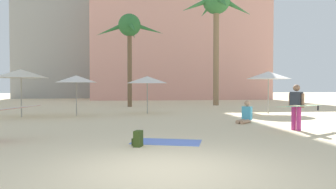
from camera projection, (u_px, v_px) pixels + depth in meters
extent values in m
plane|color=beige|center=(166.00, 171.00, 6.09)|extent=(120.00, 120.00, 0.00)
cube|color=#DB9989|center=(177.00, 45.00, 39.97)|extent=(19.74, 11.51, 13.13)
cylinder|color=#896B4C|center=(216.00, 53.00, 25.65)|extent=(0.45, 0.45, 8.31)
sphere|color=#387A3D|center=(216.00, 0.00, 25.53)|extent=(2.19, 2.19, 2.19)
cone|color=#387A3D|center=(237.00, 7.00, 25.50)|extent=(2.43, 0.83, 1.60)
cone|color=#387A3D|center=(207.00, 9.00, 27.18)|extent=(0.94, 2.54, 1.16)
cone|color=#387A3D|center=(196.00, 5.00, 25.16)|extent=(2.48, 0.76, 1.44)
cone|color=#387A3D|center=(223.00, 2.00, 23.93)|extent=(0.55, 2.41, 1.56)
cylinder|color=brown|center=(130.00, 66.00, 23.90)|extent=(0.33, 0.33, 6.03)
sphere|color=#2D6B33|center=(129.00, 25.00, 23.81)|extent=(1.65, 1.65, 1.65)
cone|color=#2D6B33|center=(149.00, 29.00, 23.98)|extent=(2.16, 0.38, 0.93)
cone|color=#2D6B33|center=(133.00, 32.00, 25.25)|extent=(0.72, 2.18, 0.96)
cone|color=#2D6B33|center=(110.00, 30.00, 23.64)|extent=(2.12, 0.38, 1.15)
cone|color=#2D6B33|center=(133.00, 28.00, 22.48)|extent=(0.70, 2.14, 1.18)
cylinder|color=gray|center=(268.00, 92.00, 18.39)|extent=(0.06, 0.06, 2.39)
cone|color=white|center=(268.00, 75.00, 18.36)|extent=(2.47, 2.47, 0.43)
cylinder|color=gray|center=(147.00, 95.00, 18.26)|extent=(0.06, 0.06, 2.11)
cone|color=white|center=(147.00, 80.00, 18.23)|extent=(2.33, 2.33, 0.40)
cylinder|color=gray|center=(21.00, 93.00, 16.37)|extent=(0.06, 0.06, 2.41)
cone|color=beige|center=(21.00, 74.00, 16.34)|extent=(2.66, 2.66, 0.42)
cylinder|color=gray|center=(76.00, 96.00, 16.73)|extent=(0.06, 0.06, 2.11)
cone|color=white|center=(76.00, 79.00, 16.70)|extent=(2.10, 2.10, 0.36)
cube|color=#6684E0|center=(167.00, 142.00, 9.17)|extent=(2.13, 1.51, 0.01)
cube|color=#34481B|center=(138.00, 139.00, 8.51)|extent=(0.28, 0.34, 0.42)
cube|color=#293A15|center=(134.00, 142.00, 8.54)|extent=(0.13, 0.22, 0.18)
cylinder|color=#B7337F|center=(299.00, 119.00, 11.47)|extent=(0.22, 0.22, 0.85)
cylinder|color=#B7337F|center=(294.00, 118.00, 11.63)|extent=(0.22, 0.22, 0.85)
cube|color=#333842|center=(296.00, 99.00, 11.53)|extent=(0.38, 0.46, 0.53)
sphere|color=#936B51|center=(297.00, 88.00, 11.52)|extent=(0.33, 0.33, 0.24)
cylinder|color=#936B51|center=(303.00, 100.00, 11.33)|extent=(0.14, 0.14, 0.50)
cylinder|color=#936B51|center=(290.00, 100.00, 11.74)|extent=(0.14, 0.14, 0.50)
ellipsoid|color=beige|center=(301.00, 106.00, 11.24)|extent=(2.72, 1.79, 0.09)
ellipsoid|color=#1ED0D0|center=(301.00, 106.00, 11.24)|extent=(2.74, 1.82, 0.07)
cube|color=black|center=(318.00, 108.00, 11.98)|extent=(0.10, 0.07, 0.18)
cylinder|color=tan|center=(245.00, 122.00, 13.59)|extent=(0.64, 0.65, 0.16)
cylinder|color=tan|center=(241.00, 121.00, 13.71)|extent=(0.64, 0.65, 0.16)
cube|color=#4CB2DB|center=(247.00, 113.00, 13.94)|extent=(0.44, 0.44, 0.57)
sphere|color=tan|center=(247.00, 103.00, 13.93)|extent=(0.34, 0.34, 0.24)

